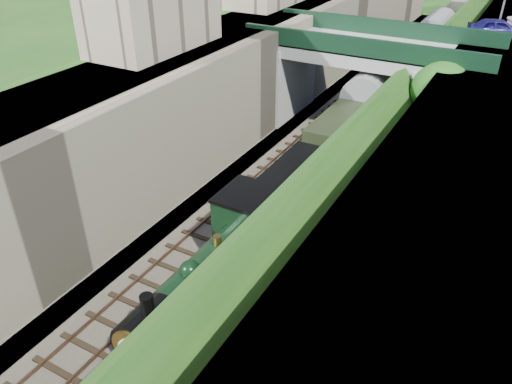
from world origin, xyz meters
The scene contains 17 objects.
ground centered at (0.00, 0.00, 0.00)m, with size 160.00×160.00×0.00m, color #1E4714.
trackbed centered at (0.00, 20.00, 0.10)m, with size 10.00×90.00×0.20m, color #473F38.
retaining_wall centered at (-5.50, 20.00, 3.50)m, with size 1.00×90.00×7.00m, color #756B56.
street_plateau_left centered at (-9.00, 20.00, 3.50)m, with size 6.00×90.00×7.00m, color #262628.
street_plateau_right centered at (9.50, 20.00, 3.12)m, with size 8.00×90.00×6.25m, color #262628.
embankment_slope centered at (5.05, 20.45, 2.85)m, with size 4.49×90.69×6.48m.
track_left centered at (-2.00, 20.00, 0.25)m, with size 2.50×90.00×0.20m.
track_right centered at (1.20, 20.00, 0.25)m, with size 2.50×90.00×0.20m.
road_bridge centered at (0.94, 24.00, 4.08)m, with size 16.00×6.40×7.25m.
building_near centered at (-9.50, 14.00, 9.00)m, with size 4.00×8.00×4.00m, color gray.
tree centered at (5.91, 20.98, 4.65)m, with size 3.60×3.80×6.60m.
car_blue centered at (7.47, 29.20, 6.93)m, with size 1.61×3.99×1.36m, color navy.
locomotive centered at (1.20, 3.61, 1.89)m, with size 3.10×10.22×3.83m.
tender centered at (1.20, 10.98, 1.62)m, with size 2.70×6.00×3.05m.
coach_front centered at (1.20, 23.58, 2.05)m, with size 2.90×18.00×3.70m.
coach_middle centered at (1.20, 42.38, 2.05)m, with size 2.90×18.00×3.70m.
coach_rear centered at (1.20, 61.18, 2.05)m, with size 2.90×18.00×3.70m.
Camera 1 is at (9.91, -8.86, 14.89)m, focal length 35.00 mm.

